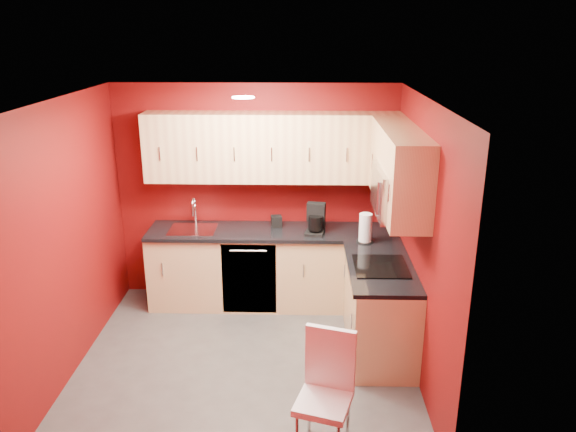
{
  "coord_description": "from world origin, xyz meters",
  "views": [
    {
      "loc": [
        0.52,
        -4.72,
        3.08
      ],
      "look_at": [
        0.39,
        0.55,
        1.3
      ],
      "focal_mm": 35.0,
      "sensor_mm": 36.0,
      "label": 1
    }
  ],
  "objects_px": {
    "dining_chair": "(324,396)",
    "sink": "(193,226)",
    "paper_towel": "(365,228)",
    "napkin_holder": "(276,221)",
    "coffee_maker": "(315,219)",
    "microwave": "(397,191)"
  },
  "relations": [
    {
      "from": "coffee_maker",
      "to": "napkin_holder",
      "type": "bearing_deg",
      "value": 163.49
    },
    {
      "from": "sink",
      "to": "napkin_holder",
      "type": "height_order",
      "value": "sink"
    },
    {
      "from": "napkin_holder",
      "to": "coffee_maker",
      "type": "bearing_deg",
      "value": -26.49
    },
    {
      "from": "microwave",
      "to": "coffee_maker",
      "type": "bearing_deg",
      "value": 128.96
    },
    {
      "from": "coffee_maker",
      "to": "dining_chair",
      "type": "height_order",
      "value": "coffee_maker"
    },
    {
      "from": "sink",
      "to": "napkin_holder",
      "type": "xyz_separation_m",
      "value": [
        0.94,
        0.1,
        0.03
      ]
    },
    {
      "from": "napkin_holder",
      "to": "dining_chair",
      "type": "relative_size",
      "value": 0.13
    },
    {
      "from": "microwave",
      "to": "napkin_holder",
      "type": "xyz_separation_m",
      "value": [
        -1.16,
        1.11,
        -0.69
      ]
    },
    {
      "from": "coffee_maker",
      "to": "paper_towel",
      "type": "height_order",
      "value": "coffee_maker"
    },
    {
      "from": "coffee_maker",
      "to": "napkin_holder",
      "type": "relative_size",
      "value": 2.61
    },
    {
      "from": "sink",
      "to": "coffee_maker",
      "type": "xyz_separation_m",
      "value": [
        1.37,
        -0.11,
        0.13
      ]
    },
    {
      "from": "microwave",
      "to": "napkin_holder",
      "type": "bearing_deg",
      "value": 136.21
    },
    {
      "from": "microwave",
      "to": "coffee_maker",
      "type": "distance_m",
      "value": 1.29
    },
    {
      "from": "microwave",
      "to": "dining_chair",
      "type": "relative_size",
      "value": 0.8
    },
    {
      "from": "coffee_maker",
      "to": "paper_towel",
      "type": "bearing_deg",
      "value": -14.68
    },
    {
      "from": "coffee_maker",
      "to": "dining_chair",
      "type": "xyz_separation_m",
      "value": [
        0.03,
        -2.29,
        -0.6
      ]
    },
    {
      "from": "microwave",
      "to": "sink",
      "type": "distance_m",
      "value": 2.43
    },
    {
      "from": "dining_chair",
      "to": "sink",
      "type": "bearing_deg",
      "value": 137.17
    },
    {
      "from": "dining_chair",
      "to": "microwave",
      "type": "bearing_deg",
      "value": 80.58
    },
    {
      "from": "coffee_maker",
      "to": "sink",
      "type": "bearing_deg",
      "value": -174.7
    },
    {
      "from": "sink",
      "to": "coffee_maker",
      "type": "relative_size",
      "value": 1.57
    },
    {
      "from": "paper_towel",
      "to": "napkin_holder",
      "type": "bearing_deg",
      "value": 154.5
    }
  ]
}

